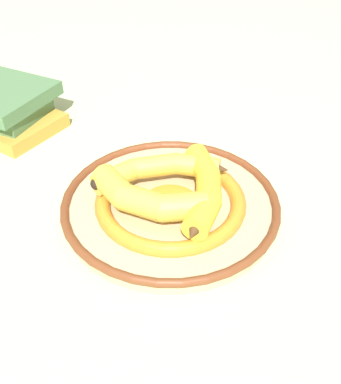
{
  "coord_description": "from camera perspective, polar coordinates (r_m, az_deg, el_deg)",
  "views": [
    {
      "loc": [
        0.08,
        -0.48,
        0.43
      ],
      "look_at": [
        0.03,
        0.01,
        0.04
      ],
      "focal_mm": 42.0,
      "sensor_mm": 36.0,
      "label": 1
    }
  ],
  "objects": [
    {
      "name": "decorative_bowl",
      "position": [
        0.64,
        0.0,
        -1.55
      ],
      "size": [
        0.31,
        0.31,
        0.03
      ],
      "color": "tan",
      "rests_on": "ground_plane"
    },
    {
      "name": "banana_a",
      "position": [
        0.61,
        4.34,
        0.26
      ],
      "size": [
        0.06,
        0.2,
        0.03
      ],
      "rotation": [
        0.0,
        0.0,
        7.9
      ],
      "color": "yellow",
      "rests_on": "decorative_bowl"
    },
    {
      "name": "ground_plane",
      "position": [
        0.65,
        -3.0,
        -2.76
      ],
      "size": [
        2.8,
        2.8,
        0.0
      ],
      "primitive_type": "plane",
      "color": "#B2C693"
    },
    {
      "name": "banana_b",
      "position": [
        0.65,
        -1.52,
        2.91
      ],
      "size": [
        0.19,
        0.09,
        0.03
      ],
      "rotation": [
        0.0,
        0.0,
        9.75
      ],
      "color": "gold",
      "rests_on": "decorative_bowl"
    },
    {
      "name": "banana_c",
      "position": [
        0.59,
        -3.44,
        -0.72
      ],
      "size": [
        0.18,
        0.1,
        0.04
      ],
      "rotation": [
        0.0,
        0.0,
        12.25
      ],
      "color": "gold",
      "rests_on": "decorative_bowl"
    }
  ]
}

